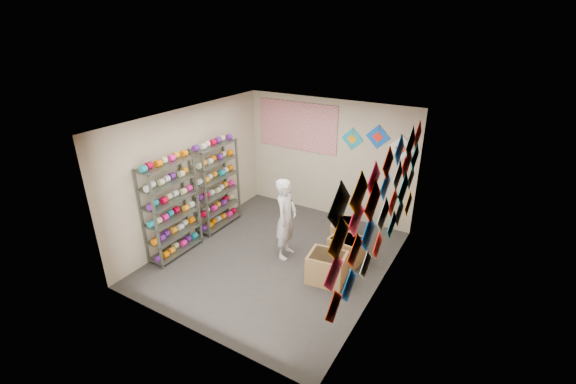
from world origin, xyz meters
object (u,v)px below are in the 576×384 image
Objects in this scene: shopkeeper at (286,219)px; shelf_rack_front at (171,210)px; carton_b at (346,249)px; carton_c at (344,232)px; carton_a at (327,267)px; shelf_rack_back at (216,186)px.

shelf_rack_front is at bearing 110.45° from shopkeeper.
carton_b is 0.65m from carton_c.
shelf_rack_front reaches higher than shopkeeper.
carton_a is 1.05× the size of carton_b.
shelf_rack_front is 2.99× the size of carton_a.
shelf_rack_back reaches higher than carton_a.
shelf_rack_back reaches higher than shopkeeper.
carton_b is at bearing 2.85° from shelf_rack_back.
carton_a is (2.93, 0.71, -0.69)m from shelf_rack_front.
carton_a is (2.93, -0.59, -0.69)m from shelf_rack_back.
shelf_rack_front is at bearing -148.17° from carton_b.
shelf_rack_front is 3.33× the size of carton_c.
shopkeeper reaches higher than carton_a.
carton_c is at bearing 92.82° from carton_a.
carton_a is at bearing -11.48° from shelf_rack_back.
shopkeeper is at bearing -8.02° from shelf_rack_back.
carton_c is at bearing 123.41° from carton_b.
carton_c is at bearing 15.17° from shelf_rack_back.
carton_a reaches higher than carton_b.
shelf_rack_front reaches higher than carton_a.
carton_c is (-0.24, 1.32, -0.02)m from carton_a.
carton_a is (1.03, -0.33, -0.54)m from shopkeeper.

